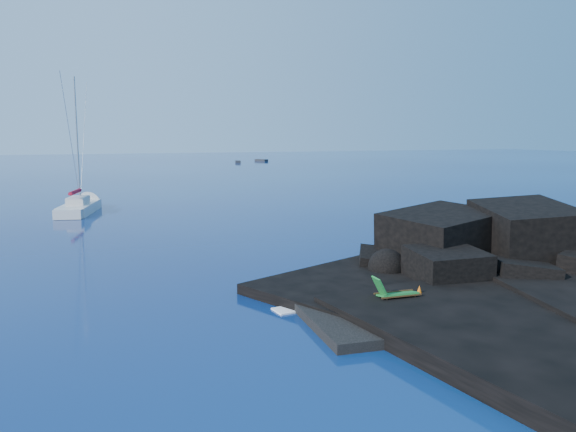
% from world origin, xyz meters
% --- Properties ---
extents(ground, '(400.00, 400.00, 0.00)m').
position_xyz_m(ground, '(0.00, 0.00, 0.00)').
color(ground, '#040A3C').
rests_on(ground, ground).
extents(headland, '(24.00, 24.00, 3.60)m').
position_xyz_m(headland, '(13.00, 3.00, 0.00)').
color(headland, black).
rests_on(headland, ground).
extents(beach, '(9.08, 6.86, 0.70)m').
position_xyz_m(beach, '(4.50, 0.50, 0.00)').
color(beach, black).
rests_on(beach, ground).
extents(surf_foam, '(10.00, 8.00, 0.06)m').
position_xyz_m(surf_foam, '(5.00, 5.00, 0.00)').
color(surf_foam, white).
rests_on(surf_foam, ground).
extents(sailboat, '(5.18, 11.57, 11.88)m').
position_xyz_m(sailboat, '(-6.12, 35.59, 0.00)').
color(sailboat, silver).
rests_on(sailboat, ground).
extents(deck_chair, '(1.81, 0.89, 1.21)m').
position_xyz_m(deck_chair, '(4.10, 0.94, 0.96)').
color(deck_chair, '#186E2A').
rests_on(deck_chair, beach).
extents(towel, '(1.75, 1.01, 0.04)m').
position_xyz_m(towel, '(6.32, 0.41, 0.37)').
color(towel, white).
rests_on(towel, beach).
extents(sunbather, '(1.61, 0.61, 0.21)m').
position_xyz_m(sunbather, '(6.32, 0.41, 0.50)').
color(sunbather, tan).
rests_on(sunbather, towel).
extents(marker_cone, '(0.50, 0.50, 0.58)m').
position_xyz_m(marker_cone, '(5.18, 1.06, 0.64)').
color(marker_cone, '#D55A0B').
rests_on(marker_cone, beach).
extents(distant_boat_a, '(2.23, 4.17, 0.53)m').
position_xyz_m(distant_boat_a, '(33.84, 117.02, 0.00)').
color(distant_boat_a, '#242529').
rests_on(distant_boat_a, ground).
extents(distant_boat_b, '(2.62, 4.19, 0.54)m').
position_xyz_m(distant_boat_b, '(42.06, 122.75, 0.00)').
color(distant_boat_b, black).
rests_on(distant_boat_b, ground).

